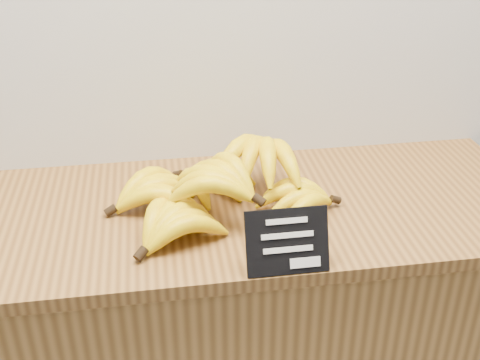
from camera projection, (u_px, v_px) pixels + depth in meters
name	position (u px, v px, depth m)	size (l,w,h in m)	color
counter_top	(237.00, 210.00, 1.35)	(1.38, 0.54, 0.03)	brown
chalkboard_sign	(287.00, 242.00, 1.11)	(0.16, 0.01, 0.13)	black
banana_pile	(218.00, 186.00, 1.30)	(0.50, 0.38, 0.13)	yellow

